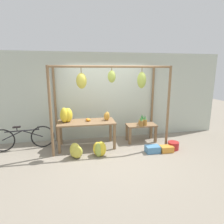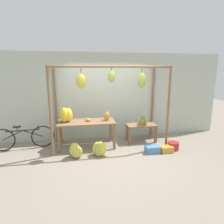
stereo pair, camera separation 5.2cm
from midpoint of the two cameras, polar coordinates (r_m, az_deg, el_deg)
ground_plane at (r=5.26m, az=0.28°, el=-12.62°), size 20.00×20.00×0.00m
shop_wall_back at (r=6.20m, az=-2.20°, el=4.76°), size 8.00×0.08×2.80m
stall_awning at (r=5.17m, az=-0.79°, el=6.74°), size 3.29×1.30×2.36m
display_table_main at (r=5.54m, az=-8.04°, el=-3.96°), size 1.64×0.74×0.79m
display_table_side at (r=6.06m, az=8.63°, el=-4.85°), size 0.94×0.47×0.56m
banana_pile_on_table at (r=5.52m, az=-14.20°, el=-0.98°), size 0.44×0.43×0.43m
orange_pile at (r=5.51m, az=-7.64°, el=-2.40°), size 0.14×0.18×0.09m
pineapple_cluster at (r=5.96m, az=8.99°, el=-2.72°), size 0.26×0.40×0.32m
banana_pile_ground_left at (r=5.09m, az=-11.08°, el=-11.62°), size 0.41×0.49×0.41m
banana_pile_ground_right at (r=5.08m, az=-4.22°, el=-11.17°), size 0.43×0.40×0.40m
fruit_crate_white at (r=5.42m, az=11.95°, el=-11.00°), size 0.38×0.27×0.19m
blue_bucket at (r=5.77m, az=17.89°, el=-9.72°), size 0.32×0.32×0.22m
parked_bicycle at (r=6.00m, az=-25.73°, el=-7.13°), size 1.72×0.22×0.70m
papaya_pile at (r=5.56m, az=-1.87°, el=-1.27°), size 0.21×0.21×0.26m
fruit_crate_purple at (r=5.55m, az=16.01°, el=-10.76°), size 0.35×0.24×0.17m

